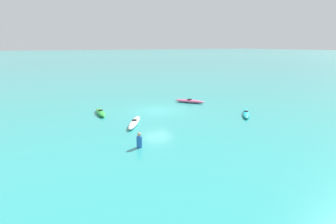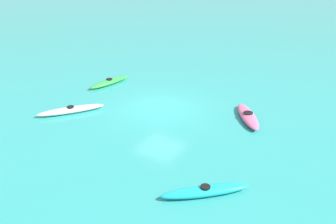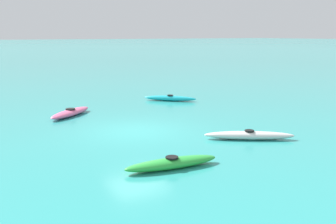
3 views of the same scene
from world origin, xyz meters
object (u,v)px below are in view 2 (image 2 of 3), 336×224
kayak_cyan (205,191)px  kayak_pink (248,116)px  kayak_green (109,82)px  kayak_white (71,110)px

kayak_cyan → kayak_pink: size_ratio=0.95×
kayak_green → kayak_cyan: bearing=148.7°
kayak_pink → kayak_cyan: bearing=100.4°
kayak_white → kayak_cyan: size_ratio=1.19×
kayak_white → kayak_green: size_ratio=1.04×
kayak_green → kayak_pink: (-9.26, -0.27, 0.00)m
kayak_green → kayak_pink: same height
kayak_white → kayak_green: 4.51m
kayak_cyan → kayak_pink: (1.21, -6.62, 0.00)m
kayak_white → kayak_pink: 9.23m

